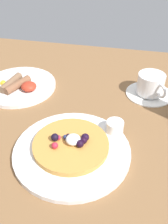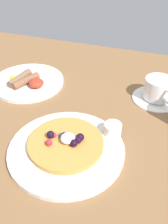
{
  "view_description": "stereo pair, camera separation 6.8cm",
  "coord_description": "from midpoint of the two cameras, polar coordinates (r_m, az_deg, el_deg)",
  "views": [
    {
      "loc": [
        0.2,
        -0.5,
        0.46
      ],
      "look_at": [
        0.08,
        0.03,
        0.04
      ],
      "focal_mm": 40.89,
      "sensor_mm": 36.0,
      "label": 1
    },
    {
      "loc": [
        0.26,
        -0.49,
        0.46
      ],
      "look_at": [
        0.08,
        0.03,
        0.04
      ],
      "focal_mm": 40.89,
      "sensor_mm": 36.0,
      "label": 2
    }
  ],
  "objects": [
    {
      "name": "coffee_cup",
      "position": [
        0.82,
        12.49,
        6.15
      ],
      "size": [
        0.09,
        0.11,
        0.06
      ],
      "color": "white",
      "rests_on": "coffee_saucer"
    },
    {
      "name": "pancake_with_berries",
      "position": [
        0.62,
        -6.08,
        -7.27
      ],
      "size": [
        0.19,
        0.19,
        0.04
      ],
      "color": "#C78A3D",
      "rests_on": "pancake_plate"
    },
    {
      "name": "syrup_ramekin",
      "position": [
        0.66,
        3.97,
        -3.5
      ],
      "size": [
        0.05,
        0.05,
        0.03
      ],
      "color": "white",
      "rests_on": "pancake_plate"
    },
    {
      "name": "breakfast_plate",
      "position": [
        0.9,
        -16.48,
        5.56
      ],
      "size": [
        0.25,
        0.25,
        0.01
      ],
      "primitive_type": "cylinder",
      "color": "white",
      "rests_on": "ground_plane"
    },
    {
      "name": "pancake_plate",
      "position": [
        0.63,
        -5.85,
        -8.8
      ],
      "size": [
        0.28,
        0.28,
        0.01
      ],
      "primitive_type": "cylinder",
      "color": "white",
      "rests_on": "ground_plane"
    },
    {
      "name": "ground_plane",
      "position": [
        0.72,
        -9.61,
        -4.03
      ],
      "size": [
        2.03,
        1.11,
        0.03
      ],
      "primitive_type": "cube",
      "color": "brown"
    },
    {
      "name": "coffee_saucer",
      "position": [
        0.85,
        12.09,
        4.05
      ],
      "size": [
        0.15,
        0.15,
        0.01
      ],
      "primitive_type": "cylinder",
      "color": "white",
      "rests_on": "ground_plane"
    },
    {
      "name": "fried_breakfast",
      "position": [
        0.87,
        -17.0,
        5.81
      ],
      "size": [
        0.15,
        0.11,
        0.03
      ],
      "color": "brown",
      "rests_on": "breakfast_plate"
    }
  ]
}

